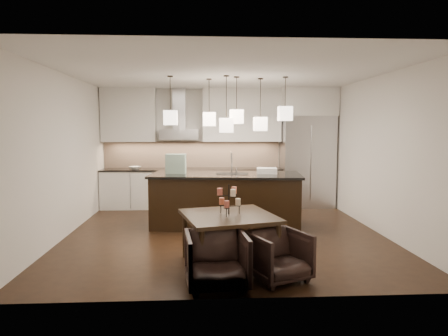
{
  "coord_description": "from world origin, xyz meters",
  "views": [
    {
      "loc": [
        -0.4,
        -6.95,
        1.86
      ],
      "look_at": [
        0.0,
        0.2,
        1.15
      ],
      "focal_mm": 32.0,
      "sensor_mm": 36.0,
      "label": 1
    }
  ],
  "objects": [
    {
      "name": "island_top",
      "position": [
        0.05,
        0.57,
        0.98
      ],
      "size": [
        2.94,
        1.49,
        0.04
      ],
      "primitive_type": "cube",
      "rotation": [
        0.0,
        0.0,
        -0.11
      ],
      "color": "black",
      "rests_on": "island_body"
    },
    {
      "name": "refrigerator",
      "position": [
        2.1,
        2.38,
        1.07
      ],
      "size": [
        1.2,
        0.72,
        2.15
      ],
      "primitive_type": "cube",
      "color": "#B7B7BA",
      "rests_on": "floor"
    },
    {
      "name": "candle_c",
      "position": [
        -0.07,
        -1.78,
        0.87
      ],
      "size": [
        0.09,
        0.09,
        0.09
      ],
      "primitive_type": "cylinder",
      "rotation": [
        0.0,
        0.0,
        0.25
      ],
      "color": "#A54B3D",
      "rests_on": "candelabra"
    },
    {
      "name": "pendant_a",
      "position": [
        -0.96,
        0.36,
        2.05
      ],
      "size": [
        0.24,
        0.24,
        0.26
      ],
      "primitive_type": "cube",
      "color": "#EFDDC8",
      "rests_on": "ceiling"
    },
    {
      "name": "pendant_e",
      "position": [
        1.13,
        0.36,
        2.13
      ],
      "size": [
        0.24,
        0.24,
        0.26
      ],
      "primitive_type": "cube",
      "color": "#EFDDC8",
      "rests_on": "ceiling"
    },
    {
      "name": "faucet",
      "position": [
        0.17,
        0.66,
        1.21
      ],
      "size": [
        0.14,
        0.27,
        0.42
      ],
      "primitive_type": null,
      "rotation": [
        0.0,
        0.0,
        -0.11
      ],
      "color": "silver",
      "rests_on": "island_top"
    },
    {
      "name": "hood_chimney",
      "position": [
        -0.93,
        2.59,
        2.32
      ],
      "size": [
        0.3,
        0.28,
        0.96
      ],
      "primitive_type": "cube",
      "color": "#B7B7BA",
      "rests_on": "hood_canopy"
    },
    {
      "name": "fridge_panel",
      "position": [
        2.1,
        2.38,
        2.47
      ],
      "size": [
        1.26,
        0.72,
        0.65
      ],
      "primitive_type": "cube",
      "color": "silver",
      "rests_on": "refrigerator"
    },
    {
      "name": "backsplash",
      "position": [
        -0.62,
        2.73,
        1.24
      ],
      "size": [
        4.21,
        0.02,
        0.63
      ],
      "primitive_type": "cube",
      "color": "beige",
      "rests_on": "countertop"
    },
    {
      "name": "wall_front",
      "position": [
        0.0,
        -2.76,
        1.4
      ],
      "size": [
        5.5,
        0.02,
        2.8
      ],
      "primitive_type": "cube",
      "color": "silver",
      "rests_on": "ground"
    },
    {
      "name": "candle_b",
      "position": [
        -0.13,
        -1.56,
        0.87
      ],
      "size": [
        0.09,
        0.09,
        0.09
      ],
      "primitive_type": "cylinder",
      "rotation": [
        0.0,
        0.0,
        0.25
      ],
      "color": "#D36342",
      "rests_on": "candelabra"
    },
    {
      "name": "wall_left",
      "position": [
        -2.76,
        0.0,
        1.4
      ],
      "size": [
        0.02,
        5.5,
        2.8
      ],
      "primitive_type": "cube",
      "color": "silver",
      "rests_on": "ground"
    },
    {
      "name": "candle_d",
      "position": [
        0.04,
        -1.55,
        1.02
      ],
      "size": [
        0.09,
        0.09,
        0.09
      ],
      "primitive_type": "cylinder",
      "rotation": [
        0.0,
        0.0,
        0.25
      ],
      "color": "#D36342",
      "rests_on": "candelabra"
    },
    {
      "name": "candle_e",
      "position": [
        -0.16,
        -1.67,
        1.02
      ],
      "size": [
        0.09,
        0.09,
        0.09
      ],
      "primitive_type": "cylinder",
      "rotation": [
        0.0,
        0.0,
        0.25
      ],
      "color": "#A54B3D",
      "rests_on": "candelabra"
    },
    {
      "name": "candle_a",
      "position": [
        0.09,
        -1.62,
        0.87
      ],
      "size": [
        0.09,
        0.09,
        0.09
      ],
      "primitive_type": "cylinder",
      "rotation": [
        0.0,
        0.0,
        0.25
      ],
      "color": "beige",
      "rests_on": "candelabra"
    },
    {
      "name": "lower_cabinets",
      "position": [
        -0.62,
        2.43,
        0.44
      ],
      "size": [
        4.21,
        0.62,
        0.88
      ],
      "primitive_type": "cube",
      "color": "silver",
      "rests_on": "floor"
    },
    {
      "name": "floor",
      "position": [
        0.0,
        0.0,
        -0.01
      ],
      "size": [
        5.5,
        5.5,
        0.02
      ],
      "primitive_type": "cube",
      "color": "black",
      "rests_on": "ground"
    },
    {
      "name": "wall_right",
      "position": [
        2.76,
        0.0,
        1.4
      ],
      "size": [
        0.02,
        5.5,
        2.8
      ],
      "primitive_type": "cube",
      "color": "silver",
      "rests_on": "ground"
    },
    {
      "name": "ceiling",
      "position": [
        0.0,
        0.0,
        2.81
      ],
      "size": [
        5.5,
        5.5,
        0.02
      ],
      "primitive_type": "cube",
      "color": "white",
      "rests_on": "wall_back"
    },
    {
      "name": "dining_table",
      "position": [
        -0.04,
        -1.66,
        0.35
      ],
      "size": [
        1.42,
        1.42,
        0.7
      ],
      "primitive_type": null,
      "rotation": [
        0.0,
        0.0,
        0.25
      ],
      "color": "black",
      "rests_on": "floor"
    },
    {
      "name": "tote_bag",
      "position": [
        -0.89,
        0.65,
        1.19
      ],
      "size": [
        0.39,
        0.24,
        0.37
      ],
      "primitive_type": "cube",
      "rotation": [
        0.0,
        0.0,
        -0.11
      ],
      "color": "#265E39",
      "rests_on": "island_top"
    },
    {
      "name": "upper_cab_left",
      "position": [
        -2.1,
        2.57,
        2.17
      ],
      "size": [
        1.25,
        0.35,
        1.25
      ],
      "primitive_type": "cube",
      "color": "silver",
      "rests_on": "wall_back"
    },
    {
      "name": "armchair_left",
      "position": [
        -0.23,
        -2.43,
        0.33
      ],
      "size": [
        0.78,
        0.79,
        0.66
      ],
      "primitive_type": "imported",
      "rotation": [
        0.0,
        0.0,
        0.1
      ],
      "color": "black",
      "rests_on": "floor"
    },
    {
      "name": "upper_cab_right",
      "position": [
        0.55,
        2.57,
        2.17
      ],
      "size": [
        1.85,
        0.35,
        1.25
      ],
      "primitive_type": "cube",
      "color": "silver",
      "rests_on": "wall_back"
    },
    {
      "name": "hood_canopy",
      "position": [
        -0.93,
        2.48,
        1.72
      ],
      "size": [
        0.9,
        0.52,
        0.24
      ],
      "primitive_type": "cube",
      "color": "#B7B7BA",
      "rests_on": "wall_back"
    },
    {
      "name": "pendant_b",
      "position": [
        -0.25,
        0.73,
        2.04
      ],
      "size": [
        0.24,
        0.24,
        0.26
      ],
      "primitive_type": "cube",
      "color": "#EFDDC8",
      "rests_on": "ceiling"
    },
    {
      "name": "candelabra",
      "position": [
        -0.04,
        -1.66,
        0.91
      ],
      "size": [
        0.41,
        0.41,
        0.41
      ],
      "primitive_type": null,
      "rotation": [
        0.0,
        0.0,
        0.25
      ],
      "color": "black",
      "rests_on": "dining_table"
    },
    {
      "name": "wall_back",
      "position": [
        0.0,
        2.76,
        1.4
      ],
      "size": [
        5.5,
        0.02,
        2.8
      ],
      "primitive_type": "cube",
      "color": "silver",
      "rests_on": "ground"
    },
    {
      "name": "pendant_d",
      "position": [
        0.71,
        0.61,
        1.95
      ],
      "size": [
        0.24,
        0.24,
        0.26
      ],
      "primitive_type": "cube",
      "color": "#EFDDC8",
      "rests_on": "ceiling"
    },
    {
      "name": "countertop",
      "position": [
        -0.62,
        2.43,
        0.9
      ],
      "size": [
        4.21,
        0.66,
        0.04
      ],
      "primitive_type": "cube",
      "color": "black",
      "rests_on": "lower_cabinets"
    },
    {
      "name": "food_container",
      "position": [
        0.83,
        0.52,
        1.06
      ],
      "size": [
        0.4,
        0.3,
        0.11
      ],
      "primitive_type": "cube",
      "rotation": [
        0.0,
        0.0,
        -0.11
      ],
      "color": "silver",
      "rests_on": "island_top"
    },
    {
      "name": "armchair_right",
      "position": [
        0.54,
        -2.23,
        0.3
      ],
      "size": [
        0.86,
        0.87,
        0.61
      ],
      "primitive_type": "imported",
      "rotation": [
        0.0,
        0.0,
        0.41
      ],
      "color": "black",
      "rests_on": "floor"
    },
    {
      "name": "candle_f",
      "position": [
        0.01,
        -1.77,
        1.02
      ],
      "size": [
        0.09,
        0.09,
        0.09
      ],
      "primitive_type": "cylinder",
      "rotation": [
        0.0,
        0.0,
        0.25
      ],
      "color": "beige",
      "rests_on": "candelabra"
    },
    {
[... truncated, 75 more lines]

